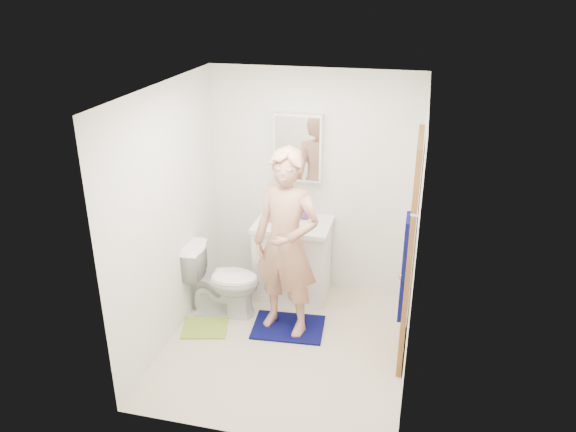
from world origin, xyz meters
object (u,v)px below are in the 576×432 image
object	(u,v)px
vanity_cabinet	(293,261)
towel	(404,267)
man	(286,244)
medicine_cabinet	(298,147)
soap_dispenser	(272,213)
toothbrush_cup	(305,214)
toilet	(223,280)

from	to	relation	value
vanity_cabinet	towel	xyz separation A→B (m)	(1.18, -1.48, 0.85)
vanity_cabinet	man	world-z (taller)	man
vanity_cabinet	man	distance (m)	0.87
medicine_cabinet	soap_dispenser	size ratio (longest dim) A/B	3.66
medicine_cabinet	towel	bearing A→B (deg)	-55.39
vanity_cabinet	towel	size ratio (longest dim) A/B	1.00
towel	vanity_cabinet	bearing A→B (deg)	128.47
towel	man	size ratio (longest dim) A/B	0.44
medicine_cabinet	man	distance (m)	1.13
towel	medicine_cabinet	bearing A→B (deg)	124.61
toothbrush_cup	man	world-z (taller)	man
medicine_cabinet	towel	xyz separation A→B (m)	(1.18, -1.71, -0.35)
medicine_cabinet	toothbrush_cup	size ratio (longest dim) A/B	5.50
soap_dispenser	man	world-z (taller)	man
toilet	toothbrush_cup	bearing A→B (deg)	-52.04
vanity_cabinet	soap_dispenser	size ratio (longest dim) A/B	4.19
soap_dispenser	towel	bearing A→B (deg)	-46.13
man	vanity_cabinet	bearing A→B (deg)	113.46
towel	soap_dispenser	size ratio (longest dim) A/B	4.19
vanity_cabinet	towel	world-z (taller)	towel
soap_dispenser	toothbrush_cup	size ratio (longest dim) A/B	1.50
toothbrush_cup	towel	bearing A→B (deg)	-56.16
toilet	soap_dispenser	xyz separation A→B (m)	(0.38, 0.51, 0.57)
toilet	vanity_cabinet	bearing A→B (deg)	-53.62
vanity_cabinet	medicine_cabinet	bearing A→B (deg)	90.00
towel	toothbrush_cup	bearing A→B (deg)	123.84
toilet	toothbrush_cup	distance (m)	1.10
medicine_cabinet	toilet	world-z (taller)	medicine_cabinet
man	toothbrush_cup	bearing A→B (deg)	105.10
toothbrush_cup	toilet	bearing A→B (deg)	-137.08
vanity_cabinet	soap_dispenser	world-z (taller)	soap_dispenser
medicine_cabinet	man	xyz separation A→B (m)	(0.09, -0.91, -0.67)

